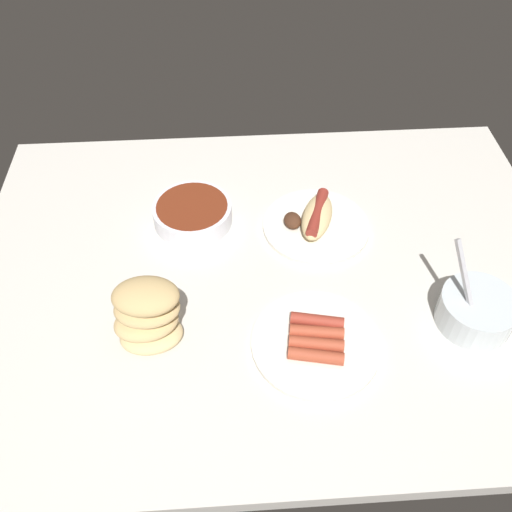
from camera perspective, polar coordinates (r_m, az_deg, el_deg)
ground_plane at (r=110.98cm, az=1.67°, el=-1.73°), size 120.00×90.00×3.00cm
plate_hotdog_assembled at (r=117.04cm, az=6.19°, el=3.61°), size 22.75×22.75×5.61cm
bowl_chili at (r=118.14cm, az=-6.60°, el=4.49°), size 16.79×16.79×4.50cm
bowl_coleslaw at (r=106.62cm, az=21.93°, el=-5.17°), size 13.65×13.65×15.61cm
plate_sausages at (r=98.58cm, az=6.23°, el=-8.82°), size 23.04×23.04×3.25cm
bread_stack at (r=95.27cm, az=-11.18°, el=-6.08°), size 13.09×10.23×14.40cm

